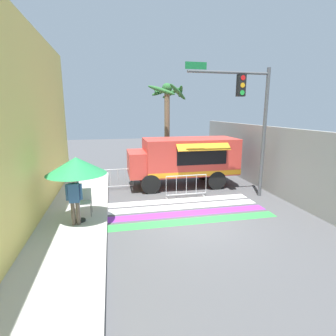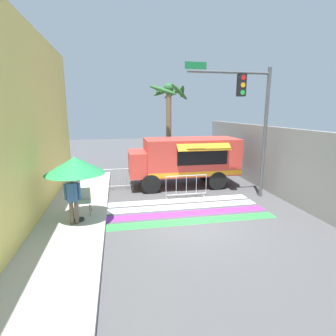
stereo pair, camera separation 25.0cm
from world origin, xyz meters
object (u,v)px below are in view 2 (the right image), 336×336
folding_chair (84,199)px  traffic_signal_pole (251,110)px  vendor_person (73,197)px  palm_tree (169,109)px  barricade_front (186,187)px  barricade_side (119,180)px  patio_umbrella (75,165)px  food_truck (183,158)px

folding_chair → traffic_signal_pole: bearing=6.7°
vendor_person → palm_tree: 9.03m
barricade_front → palm_tree: bearing=88.1°
barricade_side → palm_tree: (3.17, 2.84, 3.50)m
patio_umbrella → barricade_front: (4.43, 2.10, -1.61)m
patio_umbrella → vendor_person: bearing=-110.7°
vendor_person → barricade_side: vendor_person is taller
folding_chair → barricade_side: bearing=67.1°
palm_tree → barricade_side: bearing=-138.1°
barricade_side → palm_tree: bearing=41.9°
patio_umbrella → folding_chair: (0.12, 0.65, -1.39)m
food_truck → patio_umbrella: size_ratio=2.50×
folding_chair → barricade_side: (1.30, 3.41, -0.23)m
folding_chair → vendor_person: bearing=-105.5°
food_truck → barricade_side: bearing=-178.7°
barricade_front → barricade_side: same height
patio_umbrella → folding_chair: 1.54m
traffic_signal_pole → folding_chair: bearing=-171.3°
barricade_side → palm_tree: 5.51m
folding_chair → barricade_side: folding_chair is taller
patio_umbrella → barricade_front: bearing=25.4°
barricade_front → barricade_side: 3.59m
patio_umbrella → vendor_person: (-0.10, -0.26, -1.01)m
folding_chair → palm_tree: palm_tree is taller
vendor_person → barricade_side: (1.52, 4.32, -0.62)m
traffic_signal_pole → patio_umbrella: 7.61m
folding_chair → vendor_person: (-0.22, -0.91, 0.38)m
food_truck → vendor_person: (-4.86, -4.40, -0.39)m
patio_umbrella → palm_tree: bearing=56.4°
food_truck → folding_chair: food_truck is taller
vendor_person → barricade_front: size_ratio=0.88×
patio_umbrella → vendor_person: 1.04m
vendor_person → palm_tree: (4.69, 7.16, 2.88)m
folding_chair → barricade_front: 4.55m
food_truck → traffic_signal_pole: size_ratio=0.97×
traffic_signal_pole → folding_chair: 7.84m
patio_umbrella → vendor_person: patio_umbrella is taller
traffic_signal_pole → vendor_person: 8.07m
folding_chair → patio_umbrella: bearing=-102.5°
traffic_signal_pole → barricade_front: size_ratio=3.06×
food_truck → vendor_person: size_ratio=3.35×
traffic_signal_pole → barricade_side: bearing=157.9°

